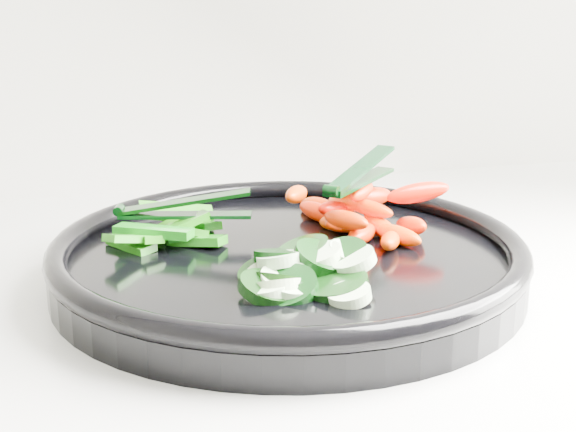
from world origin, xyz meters
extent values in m
cube|color=silver|center=(0.00, 1.70, 0.92)|extent=(2.02, 0.62, 0.03)
cylinder|color=black|center=(-0.03, 1.67, 0.94)|extent=(0.49, 0.49, 0.02)
torus|color=black|center=(-0.03, 1.67, 0.96)|extent=(0.49, 0.49, 0.02)
cylinder|color=black|center=(-0.05, 1.60, 0.96)|extent=(0.05, 0.05, 0.03)
cylinder|color=beige|center=(-0.06, 1.59, 0.96)|extent=(0.04, 0.04, 0.02)
cylinder|color=black|center=(-0.07, 1.59, 0.96)|extent=(0.06, 0.06, 0.03)
cylinder|color=beige|center=(-0.05, 1.59, 0.96)|extent=(0.04, 0.05, 0.02)
cylinder|color=black|center=(-0.02, 1.58, 0.96)|extent=(0.06, 0.06, 0.02)
cylinder|color=#D3F2C2|center=(-0.02, 1.56, 0.96)|extent=(0.04, 0.04, 0.02)
cylinder|color=black|center=(-0.06, 1.62, 0.96)|extent=(0.06, 0.06, 0.02)
cylinder|color=beige|center=(-0.06, 1.61, 0.96)|extent=(0.05, 0.05, 0.02)
cylinder|color=black|center=(-0.05, 1.60, 0.96)|extent=(0.05, 0.05, 0.01)
cylinder|color=#D8F4C3|center=(-0.07, 1.59, 0.96)|extent=(0.04, 0.04, 0.01)
cylinder|color=black|center=(-0.06, 1.60, 0.96)|extent=(0.05, 0.05, 0.01)
cylinder|color=#D8EFBF|center=(-0.05, 1.58, 0.96)|extent=(0.04, 0.04, 0.01)
cylinder|color=black|center=(-0.05, 1.59, 0.96)|extent=(0.06, 0.06, 0.03)
cylinder|color=beige|center=(-0.05, 1.60, 0.96)|extent=(0.05, 0.05, 0.02)
cylinder|color=black|center=(-0.01, 1.61, 0.97)|extent=(0.04, 0.04, 0.03)
cylinder|color=#CBECBC|center=(0.00, 1.60, 0.97)|extent=(0.04, 0.04, 0.02)
cylinder|color=black|center=(-0.05, 1.63, 0.97)|extent=(0.05, 0.05, 0.02)
cylinder|color=beige|center=(-0.05, 1.62, 0.97)|extent=(0.04, 0.04, 0.02)
cylinder|color=black|center=(-0.02, 1.61, 0.97)|extent=(0.05, 0.04, 0.03)
cylinder|color=beige|center=(0.00, 1.61, 0.97)|extent=(0.03, 0.03, 0.02)
cylinder|color=black|center=(-0.03, 1.63, 0.97)|extent=(0.04, 0.04, 0.02)
cylinder|color=beige|center=(-0.02, 1.61, 0.97)|extent=(0.04, 0.04, 0.02)
ellipsoid|color=#E03100|center=(0.06, 1.69, 0.96)|extent=(0.03, 0.05, 0.03)
ellipsoid|color=#E53B00|center=(0.04, 1.68, 0.96)|extent=(0.05, 0.05, 0.03)
ellipsoid|color=red|center=(0.07, 1.66, 0.96)|extent=(0.03, 0.05, 0.02)
ellipsoid|color=#FF5300|center=(0.03, 1.71, 0.96)|extent=(0.04, 0.05, 0.03)
ellipsoid|color=#FF3100|center=(0.09, 1.69, 0.96)|extent=(0.02, 0.05, 0.03)
ellipsoid|color=#DD4C00|center=(0.03, 1.71, 0.96)|extent=(0.02, 0.05, 0.02)
ellipsoid|color=#EC2300|center=(0.05, 1.65, 0.96)|extent=(0.04, 0.04, 0.02)
ellipsoid|color=#FC3700|center=(0.04, 1.71, 0.96)|extent=(0.05, 0.03, 0.02)
ellipsoid|color=#FF3D00|center=(0.03, 1.77, 0.96)|extent=(0.03, 0.05, 0.02)
ellipsoid|color=#F93600|center=(0.02, 1.75, 0.96)|extent=(0.04, 0.05, 0.02)
ellipsoid|color=#FF3100|center=(0.02, 1.67, 0.98)|extent=(0.04, 0.05, 0.02)
ellipsoid|color=#F94600|center=(0.05, 1.75, 0.98)|extent=(0.02, 0.05, 0.02)
ellipsoid|color=#FE3B00|center=(0.04, 1.72, 0.98)|extent=(0.03, 0.05, 0.02)
ellipsoid|color=#FC5900|center=(0.05, 1.70, 0.98)|extent=(0.04, 0.04, 0.02)
ellipsoid|color=red|center=(0.02, 1.71, 0.98)|extent=(0.04, 0.03, 0.02)
ellipsoid|color=#F13300|center=(0.07, 1.74, 0.98)|extent=(0.05, 0.04, 0.02)
ellipsoid|color=#F22200|center=(0.04, 1.72, 0.99)|extent=(0.04, 0.02, 0.02)
ellipsoid|color=#FD2500|center=(-0.01, 1.71, 0.99)|extent=(0.04, 0.04, 0.02)
ellipsoid|color=#FF4200|center=(0.05, 1.70, 0.99)|extent=(0.04, 0.04, 0.02)
ellipsoid|color=red|center=(0.09, 1.69, 0.99)|extent=(0.06, 0.02, 0.03)
cube|color=#0A6F11|center=(-0.11, 1.74, 0.96)|extent=(0.02, 0.06, 0.02)
cube|color=#166109|center=(-0.09, 1.73, 0.96)|extent=(0.02, 0.05, 0.02)
cube|color=#09680A|center=(-0.08, 1.75, 0.96)|extent=(0.03, 0.05, 0.02)
cube|color=#09680C|center=(-0.09, 1.71, 0.96)|extent=(0.05, 0.04, 0.01)
cube|color=#246B0A|center=(-0.11, 1.74, 0.96)|extent=(0.07, 0.06, 0.03)
cube|color=#186309|center=(-0.15, 1.72, 0.96)|extent=(0.04, 0.05, 0.01)
cube|color=#29740B|center=(-0.14, 1.72, 0.96)|extent=(0.03, 0.06, 0.02)
cube|color=#1D6109|center=(-0.10, 1.72, 0.97)|extent=(0.05, 0.02, 0.02)
cube|color=#0A6F0D|center=(-0.15, 1.70, 0.97)|extent=(0.04, 0.04, 0.02)
cube|color=#0A7010|center=(-0.13, 1.71, 0.97)|extent=(0.06, 0.05, 0.01)
cube|color=#09650D|center=(-0.10, 1.76, 0.97)|extent=(0.07, 0.02, 0.02)
cylinder|color=black|center=(0.01, 1.67, 1.00)|extent=(0.01, 0.01, 0.01)
cube|color=black|center=(0.05, 1.71, 1.00)|extent=(0.09, 0.09, 0.00)
cube|color=black|center=(0.05, 1.71, 1.01)|extent=(0.09, 0.09, 0.02)
cylinder|color=black|center=(-0.15, 1.75, 0.98)|extent=(0.01, 0.01, 0.01)
cube|color=black|center=(-0.10, 1.73, 0.97)|extent=(0.11, 0.05, 0.00)
cube|color=black|center=(-0.10, 1.73, 0.99)|extent=(0.11, 0.05, 0.02)
camera|label=1|loc=(-0.20, 1.09, 1.16)|focal=50.00mm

